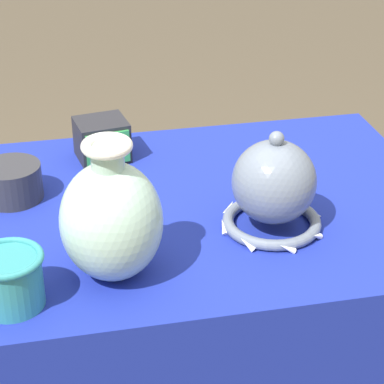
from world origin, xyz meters
TOP-DOWN VIEW (x-y plane):
  - display_table at (0.00, -0.02)m, footprint 1.03×0.73m
  - vase_tall_bulbous at (-0.18, -0.22)m, footprint 0.17×0.17m
  - vase_dome_bell at (0.13, -0.12)m, footprint 0.20×0.20m
  - mosaic_tile_box at (-0.15, 0.24)m, footprint 0.13×0.12m
  - pot_squat_charcoal at (-0.35, 0.09)m, footprint 0.12×0.12m
  - cup_wide_teal at (-0.35, -0.27)m, footprint 0.12×0.12m

SIDE VIEW (x-z plane):
  - display_table at x=0.00m, z-range 0.30..1.08m
  - pot_squat_charcoal at x=-0.35m, z-range 0.78..0.86m
  - mosaic_tile_box at x=-0.15m, z-range 0.78..0.88m
  - cup_wide_teal at x=-0.35m, z-range 0.79..0.88m
  - vase_dome_bell at x=0.13m, z-range 0.77..0.97m
  - vase_tall_bulbous at x=-0.18m, z-range 0.77..1.02m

